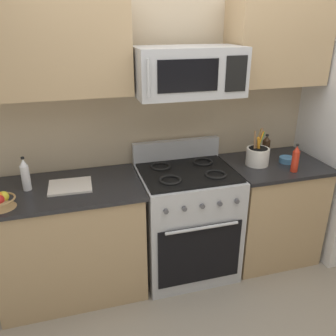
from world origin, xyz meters
TOP-DOWN VIEW (x-y plane):
  - ground_plane at (0.00, 0.00)m, footprint 16.00×16.00m
  - wall_back at (0.00, 1.05)m, footprint 8.00×0.10m
  - counter_left at (-0.94, 0.65)m, footprint 1.10×0.66m
  - range_oven at (-0.00, 0.65)m, footprint 0.76×0.70m
  - counter_right at (0.79, 0.65)m, footprint 0.80×0.66m
  - microwave at (-0.00, 0.68)m, footprint 0.77×0.44m
  - upper_cabinets_left at (-0.95, 0.83)m, footprint 1.09×0.34m
  - upper_cabinets_right at (0.79, 0.83)m, footprint 0.79×0.34m
  - utensil_crock at (0.62, 0.66)m, footprint 0.19×0.19m
  - fruit_basket at (-1.34, 0.46)m, footprint 0.19×0.19m
  - cutting_board at (-0.90, 0.64)m, footprint 0.31×0.27m
  - bottle_hot_sauce at (0.83, 0.45)m, footprint 0.06×0.06m
  - bottle_vinegar at (-1.20, 0.69)m, footprint 0.06×0.06m
  - bottle_soy at (0.80, 0.84)m, footprint 0.07×0.07m
  - prep_bowl at (0.89, 0.63)m, footprint 0.13×0.13m

SIDE VIEW (x-z plane):
  - ground_plane at x=0.00m, z-range 0.00..0.00m
  - counter_left at x=-0.94m, z-range 0.00..0.91m
  - counter_right at x=0.79m, z-range 0.00..0.91m
  - range_oven at x=0.00m, z-range -0.07..1.02m
  - cutting_board at x=-0.90m, z-range 0.91..0.93m
  - prep_bowl at x=0.89m, z-range 0.91..0.96m
  - fruit_basket at x=-1.34m, z-range 0.90..1.00m
  - utensil_crock at x=0.62m, z-range 0.84..1.15m
  - bottle_soy at x=0.80m, z-range 0.90..1.09m
  - bottle_hot_sauce at x=0.83m, z-range 0.90..1.13m
  - bottle_vinegar at x=-1.20m, z-range 0.90..1.15m
  - wall_back at x=0.00m, z-range 0.00..2.60m
  - microwave at x=0.00m, z-range 1.52..1.86m
  - upper_cabinets_left at x=-0.95m, z-range 1.54..2.18m
  - upper_cabinets_right at x=0.79m, z-range 1.54..2.18m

